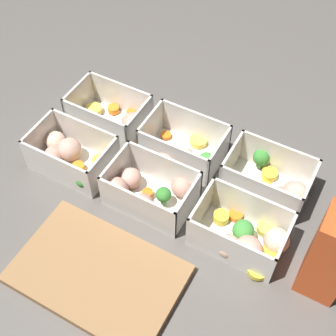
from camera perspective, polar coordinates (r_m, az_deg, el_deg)
The scene contains 9 objects.
ground_plane at distance 0.93m, azimuth -0.00°, elevation -1.06°, with size 4.00×4.00×0.00m, color #56514C.
container_near_left at distance 0.91m, azimuth 12.68°, elevation -1.80°, with size 0.17×0.11×0.08m.
container_near_center at distance 0.94m, azimuth 1.81°, elevation 2.20°, with size 0.16×0.14×0.08m.
container_near_right at distance 1.01m, azimuth -6.42°, elevation 6.08°, with size 0.17×0.11×0.08m.
container_far_left at distance 0.84m, azimuth 9.49°, elevation -8.45°, with size 0.17×0.14×0.08m.
container_far_center at distance 0.88m, azimuth -2.85°, elevation -2.77°, with size 0.18×0.13×0.08m.
container_far_right at distance 0.96m, azimuth -11.89°, elevation 1.61°, with size 0.17×0.11×0.08m.
juice_carton at distance 0.77m, azimuth 19.29°, elevation -10.01°, with size 0.07×0.07×0.20m.
cutting_board at distance 0.82m, azimuth -8.54°, elevation -12.68°, with size 0.28×0.18×0.02m.
Camera 1 is at (-0.28, 0.50, 0.74)m, focal length 50.00 mm.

